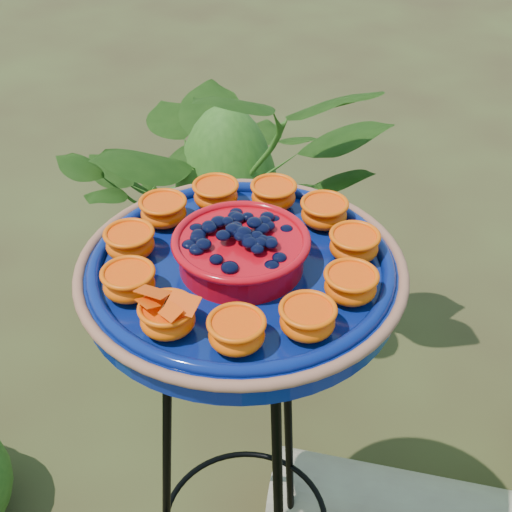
{
  "coord_description": "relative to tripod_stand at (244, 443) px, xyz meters",
  "views": [
    {
      "loc": [
        0.4,
        -0.59,
        1.44
      ],
      "look_at": [
        0.04,
        0.05,
        0.88
      ],
      "focal_mm": 50.0,
      "sensor_mm": 36.0,
      "label": 1
    }
  ],
  "objects": [
    {
      "name": "feeder_dish",
      "position": [
        -0.0,
        -0.0,
        0.36
      ],
      "size": [
        0.46,
        0.46,
        0.1
      ],
      "rotation": [
        0.0,
        0.0,
        -0.11
      ],
      "color": "navy",
      "rests_on": "tripod_stand"
    },
    {
      "name": "tripod_stand",
      "position": [
        0.0,
        0.0,
        0.0
      ],
      "size": [
        0.33,
        0.34,
        0.83
      ],
      "rotation": [
        0.0,
        0.0,
        -0.11
      ],
      "color": "black",
      "rests_on": "ground"
    },
    {
      "name": "shrub_back_left",
      "position": [
        -0.45,
        0.7,
        -0.07
      ],
      "size": [
        1.02,
        0.99,
        0.86
      ],
      "primitive_type": "imported",
      "rotation": [
        0.0,
        0.0,
        0.59
      ],
      "color": "#244B14",
      "rests_on": "ground"
    }
  ]
}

